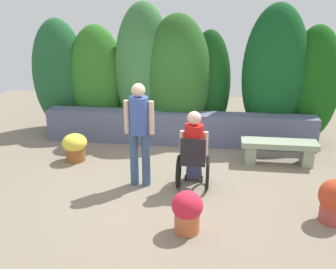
% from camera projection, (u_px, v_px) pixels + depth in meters
% --- Properties ---
extents(ground_plane, '(12.62, 12.62, 0.00)m').
position_uv_depth(ground_plane, '(167.00, 182.00, 6.57)').
color(ground_plane, gray).
extents(stone_retaining_wall, '(5.77, 0.44, 0.69)m').
position_uv_depth(stone_retaining_wall, '(178.00, 128.00, 8.24)').
color(stone_retaining_wall, slate).
rests_on(stone_retaining_wall, ground).
extents(hedge_backdrop, '(6.94, 1.23, 2.95)m').
position_uv_depth(hedge_backdrop, '(177.00, 77.00, 8.47)').
color(hedge_backdrop, '#205C2F').
rests_on(hedge_backdrop, ground).
extents(stone_bench, '(1.41, 0.41, 0.45)m').
position_uv_depth(stone_bench, '(279.00, 149.00, 7.22)').
color(stone_bench, gray).
rests_on(stone_bench, ground).
extents(person_in_wheelchair, '(0.53, 0.66, 1.33)m').
position_uv_depth(person_in_wheelchair, '(194.00, 152.00, 6.20)').
color(person_in_wheelchair, black).
rests_on(person_in_wheelchair, ground).
extents(person_standing_companion, '(0.49, 0.30, 1.74)m').
position_uv_depth(person_standing_companion, '(139.00, 128.00, 6.15)').
color(person_standing_companion, '#375172').
rests_on(person_standing_companion, ground).
extents(flower_pot_purple_near, '(0.47, 0.47, 0.54)m').
position_uv_depth(flower_pot_purple_near, '(75.00, 146.00, 7.36)').
color(flower_pot_purple_near, brown).
rests_on(flower_pot_purple_near, ground).
extents(flower_pot_terracotta_by_wall, '(0.42, 0.42, 0.59)m').
position_uv_depth(flower_pot_terracotta_by_wall, '(187.00, 211.00, 5.07)').
color(flower_pot_terracotta_by_wall, '#C05E36').
rests_on(flower_pot_terracotta_by_wall, ground).
extents(flower_pot_red_accent, '(0.44, 0.44, 0.64)m').
position_uv_depth(flower_pot_red_accent, '(334.00, 200.00, 5.30)').
color(flower_pot_red_accent, '#A74239').
rests_on(flower_pot_red_accent, ground).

